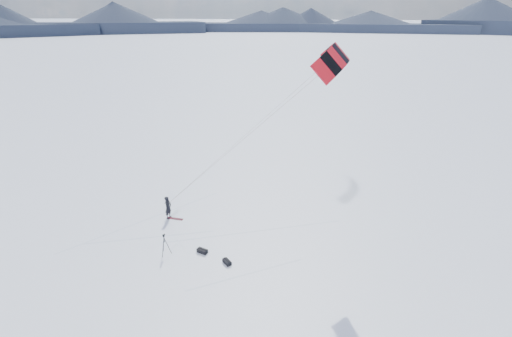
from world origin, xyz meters
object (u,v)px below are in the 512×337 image
(snowkiter, at_px, (169,218))
(snowboard, at_px, (175,219))
(tripod, at_px, (164,242))
(gear_bag_a, at_px, (202,251))
(gear_bag_b, at_px, (227,262))

(snowkiter, bearing_deg, snowboard, -88.49)
(snowkiter, height_order, snowboard, snowkiter)
(snowboard, xyz_separation_m, tripod, (1.73, -4.35, 0.98))
(gear_bag_a, height_order, gear_bag_b, gear_bag_a)
(snowkiter, distance_m, gear_bag_b, 7.74)
(snowkiter, distance_m, gear_bag_a, 5.70)
(snowkiter, distance_m, snowboard, 0.51)
(snowkiter, bearing_deg, gear_bag_b, -120.10)
(gear_bag_b, bearing_deg, snowboard, -175.64)
(tripod, bearing_deg, gear_bag_a, -4.35)
(tripod, relative_size, gear_bag_a, 1.99)
(snowkiter, bearing_deg, gear_bag_a, -125.74)
(tripod, height_order, gear_bag_b, tripod)
(tripod, bearing_deg, gear_bag_b, -21.79)
(gear_bag_b, bearing_deg, tripod, -138.03)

